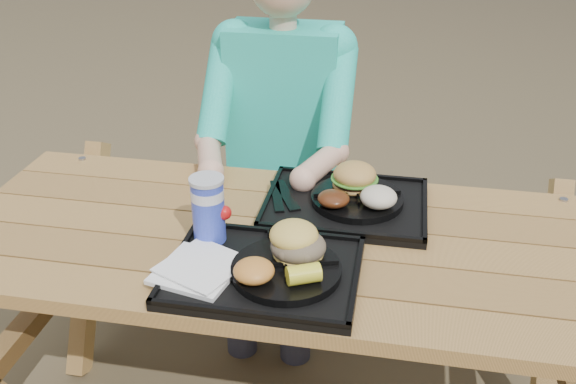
# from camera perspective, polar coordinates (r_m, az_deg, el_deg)

# --- Properties ---
(picnic_table) EXTENTS (1.80, 1.49, 0.75)m
(picnic_table) POSITION_cam_1_polar(r_m,az_deg,el_deg) (1.92, 0.00, -13.42)
(picnic_table) COLOR #999999
(picnic_table) RESTS_ON ground
(tray_near) EXTENTS (0.45, 0.35, 0.02)m
(tray_near) POSITION_cam_1_polar(r_m,az_deg,el_deg) (1.53, -2.16, -7.22)
(tray_near) COLOR black
(tray_near) RESTS_ON picnic_table
(tray_far) EXTENTS (0.45, 0.35, 0.02)m
(tray_far) POSITION_cam_1_polar(r_m,az_deg,el_deg) (1.82, 5.15, -1.20)
(tray_far) COLOR black
(tray_far) RESTS_ON picnic_table
(plate_near) EXTENTS (0.26, 0.26, 0.02)m
(plate_near) POSITION_cam_1_polar(r_m,az_deg,el_deg) (1.51, -0.17, -6.94)
(plate_near) COLOR black
(plate_near) RESTS_ON tray_near
(plate_far) EXTENTS (0.26, 0.26, 0.02)m
(plate_far) POSITION_cam_1_polar(r_m,az_deg,el_deg) (1.81, 6.15, -0.59)
(plate_far) COLOR black
(plate_far) RESTS_ON tray_far
(napkin_stack) EXTENTS (0.21, 0.21, 0.02)m
(napkin_stack) POSITION_cam_1_polar(r_m,az_deg,el_deg) (1.53, -8.06, -6.77)
(napkin_stack) COLOR white
(napkin_stack) RESTS_ON tray_near
(soda_cup) EXTENTS (0.08, 0.08, 0.17)m
(soda_cup) POSITION_cam_1_polar(r_m,az_deg,el_deg) (1.61, -7.08, -1.70)
(soda_cup) COLOR #1930C0
(soda_cup) RESTS_ON tray_near
(condiment_bbq) EXTENTS (0.05, 0.05, 0.03)m
(condiment_bbq) POSITION_cam_1_polar(r_m,az_deg,el_deg) (1.63, -0.99, -3.89)
(condiment_bbq) COLOR black
(condiment_bbq) RESTS_ON tray_near
(condiment_mustard) EXTENTS (0.04, 0.04, 0.03)m
(condiment_mustard) POSITION_cam_1_polar(r_m,az_deg,el_deg) (1.62, 1.14, -4.17)
(condiment_mustard) COLOR gold
(condiment_mustard) RESTS_ON tray_near
(sandwich) EXTENTS (0.12, 0.12, 0.13)m
(sandwich) POSITION_cam_1_polar(r_m,az_deg,el_deg) (1.51, 0.92, -3.62)
(sandwich) COLOR #EFC654
(sandwich) RESTS_ON plate_near
(mac_cheese) EXTENTS (0.09, 0.09, 0.05)m
(mac_cheese) POSITION_cam_1_polar(r_m,az_deg,el_deg) (1.45, -3.05, -7.01)
(mac_cheese) COLOR gold
(mac_cheese) RESTS_ON plate_near
(corn_cob) EXTENTS (0.10, 0.10, 0.04)m
(corn_cob) POSITION_cam_1_polar(r_m,az_deg,el_deg) (1.44, 1.40, -7.30)
(corn_cob) COLOR yellow
(corn_cob) RESTS_ON plate_near
(cutlery_far) EXTENTS (0.11, 0.18, 0.01)m
(cutlery_far) POSITION_cam_1_polar(r_m,az_deg,el_deg) (1.83, -0.15, -0.28)
(cutlery_far) COLOR black
(cutlery_far) RESTS_ON tray_far
(burger) EXTENTS (0.13, 0.13, 0.11)m
(burger) POSITION_cam_1_polar(r_m,az_deg,el_deg) (1.83, 5.98, 2.02)
(burger) COLOR #C38F44
(burger) RESTS_ON plate_far
(baked_beans) EXTENTS (0.09, 0.09, 0.04)m
(baked_beans) POSITION_cam_1_polar(r_m,az_deg,el_deg) (1.74, 4.07, -0.60)
(baked_beans) COLOR #532610
(baked_beans) RESTS_ON plate_far
(potato_salad) EXTENTS (0.10, 0.10, 0.06)m
(potato_salad) POSITION_cam_1_polar(r_m,az_deg,el_deg) (1.75, 8.05, -0.45)
(potato_salad) COLOR beige
(potato_salad) RESTS_ON plate_far
(diner) EXTENTS (0.48, 0.84, 1.28)m
(diner) POSITION_cam_1_polar(r_m,az_deg,el_deg) (2.34, -0.39, 2.66)
(diner) COLOR #1BB6C0
(diner) RESTS_ON ground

